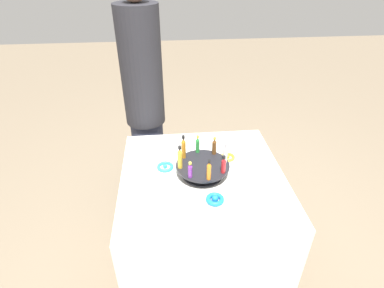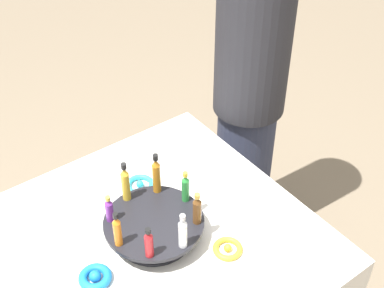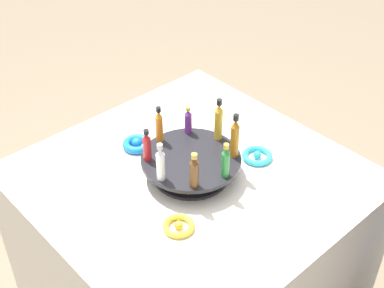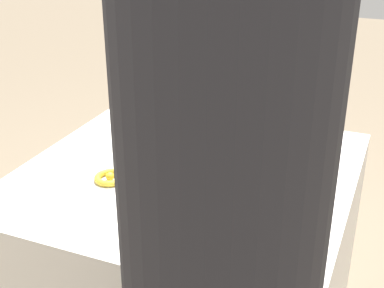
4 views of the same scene
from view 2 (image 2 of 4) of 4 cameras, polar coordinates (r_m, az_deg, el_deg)
display_stand at (r=1.64m, az=-4.06°, el=-8.84°), size 0.30×0.30×0.07m
bottle_orange at (r=1.53m, az=-7.97°, el=-9.10°), size 0.02×0.02×0.12m
bottle_red at (r=1.50m, az=-4.63°, el=-10.52°), size 0.02×0.02×0.11m
bottle_clear at (r=1.51m, az=-0.99°, el=-9.36°), size 0.03×0.03×0.12m
bottle_brown at (r=1.57m, az=0.55°, el=-6.99°), size 0.03×0.03×0.11m
bottle_green at (r=1.64m, az=-0.70°, el=-4.65°), size 0.02×0.02×0.11m
bottle_amber at (r=1.66m, az=-3.82°, el=-3.27°), size 0.03×0.03×0.15m
bottle_gold at (r=1.65m, az=-7.11°, el=-4.14°), size 0.03×0.03×0.14m
bottle_purple at (r=1.60m, az=-8.82°, el=-6.91°), size 0.02×0.02×0.10m
ribbon_bow_gold at (r=1.63m, az=3.82°, el=-11.07°), size 0.09×0.09×0.02m
ribbon_bow_teal at (r=1.82m, az=-5.57°, el=-4.35°), size 0.10×0.10×0.03m
ribbon_bow_blue at (r=1.58m, az=-10.29°, el=-13.81°), size 0.10×0.10×0.04m
person_figure at (r=2.11m, az=6.28°, el=7.21°), size 0.29×0.29×1.70m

